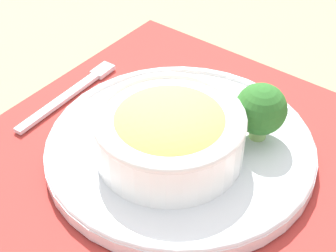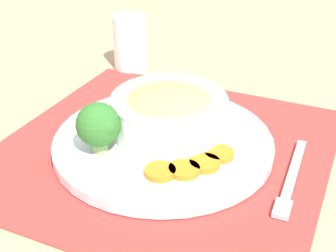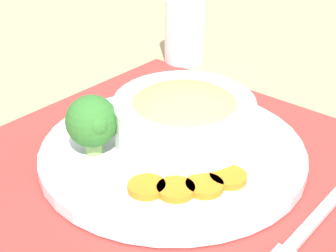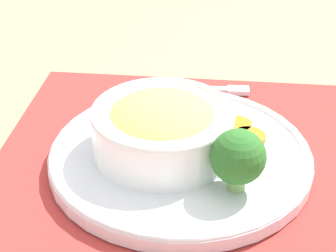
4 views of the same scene
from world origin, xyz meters
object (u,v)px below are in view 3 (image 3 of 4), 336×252
(bowl, at_px, (186,117))
(water_glass, at_px, (185,34))
(fork, at_px, (307,229))
(broccoli_floret, at_px, (92,122))

(bowl, height_order, water_glass, water_glass)
(water_glass, bearing_deg, bowl, 128.41)
(water_glass, relative_size, fork, 0.59)
(bowl, xyz_separation_m, broccoli_floret, (0.07, 0.09, 0.01))
(bowl, distance_m, water_glass, 0.31)
(fork, bearing_deg, water_glass, -37.97)
(broccoli_floret, bearing_deg, water_glass, -69.56)
(broccoli_floret, height_order, water_glass, water_glass)
(bowl, bearing_deg, broccoli_floret, 52.11)
(fork, bearing_deg, bowl, -13.36)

